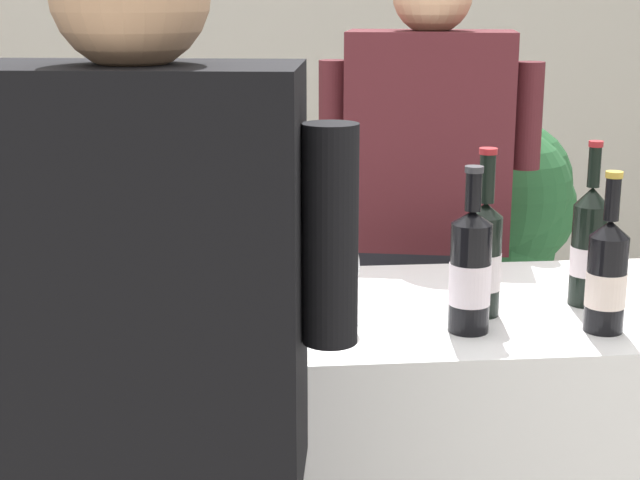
{
  "coord_description": "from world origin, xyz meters",
  "views": [
    {
      "loc": [
        -0.3,
        -1.93,
        1.59
      ],
      "look_at": [
        -0.12,
        0.0,
        1.09
      ],
      "focal_mm": 54.43,
      "sensor_mm": 36.0,
      "label": 1
    }
  ],
  "objects_px": {
    "wine_bottle_2": "(470,271)",
    "person_server": "(425,271)",
    "potted_shrub": "(504,223)",
    "wine_bottle_1": "(484,256)",
    "wine_bottle_3": "(607,276)",
    "wine_glass": "(342,268)",
    "wine_bottle_0": "(589,246)",
    "ice_bucket": "(185,254)"
  },
  "relations": [
    {
      "from": "ice_bucket",
      "to": "potted_shrub",
      "type": "relative_size",
      "value": 0.21
    },
    {
      "from": "wine_bottle_1",
      "to": "potted_shrub",
      "type": "bearing_deg",
      "value": 71.67
    },
    {
      "from": "wine_bottle_0",
      "to": "wine_bottle_2",
      "type": "relative_size",
      "value": 1.07
    },
    {
      "from": "wine_bottle_3",
      "to": "wine_bottle_1",
      "type": "bearing_deg",
      "value": 150.41
    },
    {
      "from": "ice_bucket",
      "to": "potted_shrub",
      "type": "distance_m",
      "value": 1.42
    },
    {
      "from": "wine_bottle_1",
      "to": "potted_shrub",
      "type": "xyz_separation_m",
      "value": [
        0.37,
        1.12,
        -0.2
      ]
    },
    {
      "from": "potted_shrub",
      "to": "wine_bottle_1",
      "type": "bearing_deg",
      "value": -108.33
    },
    {
      "from": "potted_shrub",
      "to": "wine_bottle_0",
      "type": "bearing_deg",
      "value": -97.06
    },
    {
      "from": "wine_bottle_2",
      "to": "person_server",
      "type": "bearing_deg",
      "value": 84.14
    },
    {
      "from": "ice_bucket",
      "to": "potted_shrub",
      "type": "xyz_separation_m",
      "value": [
        0.98,
        1.01,
        -0.19
      ]
    },
    {
      "from": "potted_shrub",
      "to": "ice_bucket",
      "type": "bearing_deg",
      "value": -134.02
    },
    {
      "from": "ice_bucket",
      "to": "potted_shrub",
      "type": "bearing_deg",
      "value": 45.98
    },
    {
      "from": "wine_bottle_2",
      "to": "wine_bottle_3",
      "type": "height_order",
      "value": "wine_bottle_2"
    },
    {
      "from": "wine_bottle_0",
      "to": "wine_glass",
      "type": "relative_size",
      "value": 1.97
    },
    {
      "from": "wine_bottle_0",
      "to": "ice_bucket",
      "type": "height_order",
      "value": "wine_bottle_0"
    },
    {
      "from": "wine_glass",
      "to": "wine_bottle_2",
      "type": "bearing_deg",
      "value": -14.29
    },
    {
      "from": "wine_bottle_2",
      "to": "wine_bottle_3",
      "type": "relative_size",
      "value": 1.03
    },
    {
      "from": "wine_bottle_2",
      "to": "ice_bucket",
      "type": "distance_m",
      "value": 0.59
    },
    {
      "from": "wine_bottle_3",
      "to": "wine_glass",
      "type": "xyz_separation_m",
      "value": [
        -0.51,
        0.09,
        0.0
      ]
    },
    {
      "from": "wine_bottle_0",
      "to": "ice_bucket",
      "type": "xyz_separation_m",
      "value": [
        -0.85,
        0.06,
        -0.01
      ]
    },
    {
      "from": "wine_glass",
      "to": "ice_bucket",
      "type": "bearing_deg",
      "value": 156.05
    },
    {
      "from": "person_server",
      "to": "potted_shrub",
      "type": "xyz_separation_m",
      "value": [
        0.34,
        0.39,
        0.04
      ]
    },
    {
      "from": "wine_bottle_2",
      "to": "wine_bottle_3",
      "type": "bearing_deg",
      "value": -5.29
    },
    {
      "from": "wine_bottle_1",
      "to": "person_server",
      "type": "height_order",
      "value": "person_server"
    },
    {
      "from": "wine_bottle_0",
      "to": "potted_shrub",
      "type": "relative_size",
      "value": 0.3
    },
    {
      "from": "wine_bottle_3",
      "to": "wine_glass",
      "type": "bearing_deg",
      "value": 170.33
    },
    {
      "from": "wine_bottle_2",
      "to": "person_server",
      "type": "distance_m",
      "value": 0.86
    },
    {
      "from": "wine_bottle_1",
      "to": "wine_bottle_2",
      "type": "xyz_separation_m",
      "value": [
        -0.05,
        -0.1,
        -0.0
      ]
    },
    {
      "from": "wine_bottle_3",
      "to": "ice_bucket",
      "type": "distance_m",
      "value": 0.85
    },
    {
      "from": "wine_glass",
      "to": "wine_bottle_1",
      "type": "bearing_deg",
      "value": 6.54
    },
    {
      "from": "wine_bottle_2",
      "to": "wine_bottle_1",
      "type": "bearing_deg",
      "value": 61.48
    },
    {
      "from": "wine_bottle_3",
      "to": "wine_glass",
      "type": "height_order",
      "value": "wine_bottle_3"
    },
    {
      "from": "wine_glass",
      "to": "potted_shrub",
      "type": "bearing_deg",
      "value": 59.96
    },
    {
      "from": "wine_bottle_1",
      "to": "ice_bucket",
      "type": "bearing_deg",
      "value": 170.21
    },
    {
      "from": "wine_bottle_2",
      "to": "potted_shrub",
      "type": "distance_m",
      "value": 1.3
    },
    {
      "from": "wine_bottle_0",
      "to": "wine_glass",
      "type": "height_order",
      "value": "wine_bottle_0"
    },
    {
      "from": "wine_bottle_0",
      "to": "wine_bottle_1",
      "type": "xyz_separation_m",
      "value": [
        -0.24,
        -0.05,
        -0.0
      ]
    },
    {
      "from": "wine_bottle_1",
      "to": "person_server",
      "type": "xyz_separation_m",
      "value": [
        0.03,
        0.73,
        -0.24
      ]
    },
    {
      "from": "wine_bottle_1",
      "to": "wine_bottle_3",
      "type": "xyz_separation_m",
      "value": [
        0.21,
        -0.12,
        -0.01
      ]
    },
    {
      "from": "wine_bottle_1",
      "to": "wine_bottle_2",
      "type": "height_order",
      "value": "wine_bottle_1"
    },
    {
      "from": "wine_bottle_3",
      "to": "person_server",
      "type": "relative_size",
      "value": 0.19
    },
    {
      "from": "wine_bottle_2",
      "to": "potted_shrub",
      "type": "xyz_separation_m",
      "value": [
        0.42,
        1.21,
        -0.2
      ]
    }
  ]
}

